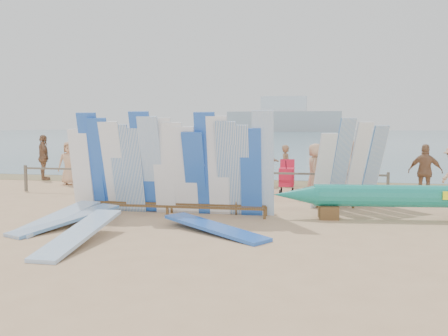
% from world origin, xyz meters
% --- Properties ---
extents(ground, '(160.00, 160.00, 0.00)m').
position_xyz_m(ground, '(0.00, 0.00, 0.00)').
color(ground, tan).
rests_on(ground, ground).
extents(ocean, '(320.00, 240.00, 0.02)m').
position_xyz_m(ocean, '(0.00, 128.00, 0.00)').
color(ocean, slate).
rests_on(ocean, ground).
extents(wet_sand_strip, '(40.00, 2.60, 0.01)m').
position_xyz_m(wet_sand_strip, '(0.00, 7.20, 0.00)').
color(wet_sand_strip, olive).
rests_on(wet_sand_strip, ground).
extents(distant_ship, '(45.00, 8.00, 14.00)m').
position_xyz_m(distant_ship, '(-12.00, 180.00, 5.31)').
color(distant_ship, '#999EA3').
rests_on(distant_ship, ocean).
extents(fence, '(12.08, 0.08, 0.90)m').
position_xyz_m(fence, '(0.00, 3.00, 0.63)').
color(fence, '#665D4D').
rests_on(fence, ground).
extents(main_surfboard_rack, '(5.32, 0.92, 2.63)m').
position_xyz_m(main_surfboard_rack, '(0.30, -0.15, 1.18)').
color(main_surfboard_rack, brown).
rests_on(main_surfboard_rack, ground).
extents(side_surfboard_rack, '(2.15, 1.77, 2.47)m').
position_xyz_m(side_surfboard_rack, '(4.85, 1.96, 1.12)').
color(side_surfboard_rack, brown).
rests_on(side_surfboard_rack, ground).
extents(outrigger_canoe, '(5.94, 1.24, 0.84)m').
position_xyz_m(outrigger_canoe, '(5.87, 0.34, 0.54)').
color(outrigger_canoe, brown).
rests_on(outrigger_canoe, ground).
extents(vendor_table, '(0.96, 0.75, 1.16)m').
position_xyz_m(vendor_table, '(2.29, 0.39, 0.38)').
color(vendor_table, brown).
rests_on(vendor_table, ground).
extents(flat_board_d, '(2.57, 1.94, 0.24)m').
position_xyz_m(flat_board_d, '(1.91, -1.98, 0.00)').
color(flat_board_d, blue).
rests_on(flat_board_d, ground).
extents(flat_board_a, '(0.80, 2.73, 0.35)m').
position_xyz_m(flat_board_a, '(-1.79, -1.91, 0.00)').
color(flat_board_a, '#89AFDB').
rests_on(flat_board_a, ground).
extents(flat_board_b, '(0.61, 2.69, 0.43)m').
position_xyz_m(flat_board_b, '(-0.41, -3.44, 0.00)').
color(flat_board_b, '#89AFDB').
rests_on(flat_board_b, ground).
extents(flat_board_e, '(1.52, 2.71, 0.32)m').
position_xyz_m(flat_board_e, '(-1.50, -2.06, 0.00)').
color(flat_board_e, white).
rests_on(flat_board_e, ground).
extents(beach_chair_left, '(0.53, 0.55, 0.84)m').
position_xyz_m(beach_chair_left, '(0.29, 3.88, 0.24)').
color(beach_chair_left, red).
rests_on(beach_chair_left, ground).
extents(beach_chair_right, '(0.82, 0.83, 0.92)m').
position_xyz_m(beach_chair_right, '(1.44, 4.22, 0.27)').
color(beach_chair_right, red).
rests_on(beach_chair_right, ground).
extents(stroller, '(0.60, 0.84, 1.14)m').
position_xyz_m(stroller, '(2.94, 4.07, 0.46)').
color(stroller, red).
rests_on(stroller, ground).
extents(beachgoer_extra_1, '(1.07, 1.17, 1.89)m').
position_xyz_m(beachgoer_extra_1, '(-7.32, 6.16, 0.95)').
color(beachgoer_extra_1, '#8C6042').
rests_on(beachgoer_extra_1, ground).
extents(beachgoer_10, '(1.07, 0.65, 1.70)m').
position_xyz_m(beachgoer_10, '(7.21, 3.95, 0.85)').
color(beachgoer_10, '#8C6042').
rests_on(beachgoer_10, ground).
extents(beachgoer_0, '(0.89, 0.63, 1.66)m').
position_xyz_m(beachgoer_0, '(-5.48, 4.98, 0.83)').
color(beachgoer_0, tan).
rests_on(beachgoer_0, ground).
extents(beachgoer_3, '(0.58, 1.05, 1.54)m').
position_xyz_m(beachgoer_3, '(-2.10, 5.27, 0.77)').
color(beachgoer_3, tan).
rests_on(beachgoer_3, ground).
extents(beachgoer_5, '(1.64, 0.73, 1.71)m').
position_xyz_m(beachgoer_5, '(1.69, 6.25, 0.86)').
color(beachgoer_5, beige).
rests_on(beachgoer_5, ground).
extents(beachgoer_11, '(1.55, 1.43, 1.72)m').
position_xyz_m(beachgoer_11, '(-4.28, 6.83, 0.86)').
color(beachgoer_11, beige).
rests_on(beachgoer_11, ground).
extents(beachgoer_4, '(1.08, 0.85, 1.69)m').
position_xyz_m(beachgoer_4, '(0.74, 3.71, 0.85)').
color(beachgoer_4, '#8C6042').
rests_on(beachgoer_4, ground).
extents(beachgoer_7, '(0.50, 0.64, 1.56)m').
position_xyz_m(beachgoer_7, '(2.77, 5.95, 0.78)').
color(beachgoer_7, '#8C6042').
rests_on(beachgoer_7, ground).
extents(beachgoer_2, '(0.70, 0.94, 1.74)m').
position_xyz_m(beachgoer_2, '(-2.39, 3.60, 0.87)').
color(beachgoer_2, beige).
rests_on(beachgoer_2, ground).
extents(beachgoer_1, '(0.54, 0.74, 1.82)m').
position_xyz_m(beachgoer_1, '(-4.92, 5.75, 0.91)').
color(beachgoer_1, '#8C6042').
rests_on(beachgoer_1, ground).
extents(beachgoer_8, '(0.92, 0.86, 1.76)m').
position_xyz_m(beachgoer_8, '(5.15, 5.27, 0.88)').
color(beachgoer_8, beige).
rests_on(beachgoer_8, ground).
extents(beachgoer_9, '(1.00, 1.04, 1.58)m').
position_xyz_m(beachgoer_9, '(4.41, 5.05, 0.79)').
color(beachgoer_9, tan).
rests_on(beachgoer_9, ground).
extents(beachgoer_6, '(0.48, 0.86, 1.69)m').
position_xyz_m(beachgoer_6, '(3.86, 4.22, 0.84)').
color(beachgoer_6, tan).
rests_on(beachgoer_6, ground).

